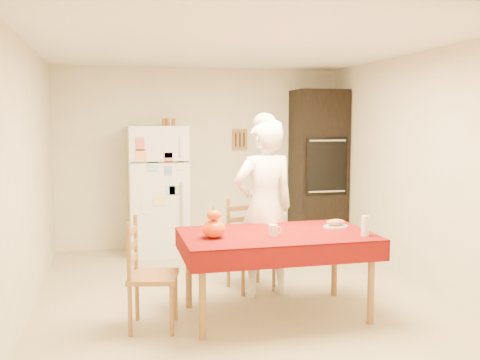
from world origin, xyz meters
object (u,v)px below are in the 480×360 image
object	(u,v)px
refrigerator	(158,190)
seated_woman	(264,208)
coffee_mug	(273,230)
wine_glass	(365,226)
chair_left	(146,270)
pumpkin_lower	(214,229)
dining_table	(276,241)
bread_plate	(336,227)
chair_far	(248,240)
oven_cabinet	(318,168)

from	to	relation	value
refrigerator	seated_woman	distance (m)	2.18
coffee_mug	wine_glass	bearing A→B (deg)	-12.54
refrigerator	chair_left	bearing A→B (deg)	-97.30
seated_woman	wine_glass	distance (m)	1.10
pumpkin_lower	chair_left	bearing A→B (deg)	177.35
dining_table	coffee_mug	size ratio (longest dim) A/B	17.00
refrigerator	chair_left	world-z (taller)	refrigerator
wine_glass	pumpkin_lower	bearing A→B (deg)	170.12
bread_plate	wine_glass	bearing A→B (deg)	-75.28
refrigerator	chair_far	world-z (taller)	refrigerator
refrigerator	seated_woman	size ratio (longest dim) A/B	0.95
chair_far	chair_left	world-z (taller)	same
chair_left	coffee_mug	size ratio (longest dim) A/B	9.50
refrigerator	chair_far	xyz separation A→B (m)	(0.79, -1.72, -0.34)
oven_cabinet	seated_woman	world-z (taller)	oven_cabinet
seated_woman	bread_plate	distance (m)	0.75
bread_plate	coffee_mug	bearing A→B (deg)	-162.32
refrigerator	oven_cabinet	xyz separation A→B (m)	(2.28, 0.05, 0.25)
chair_far	bread_plate	distance (m)	1.03
bread_plate	chair_far	bearing A→B (deg)	131.23
pumpkin_lower	wine_glass	bearing A→B (deg)	-9.88
chair_left	seated_woman	bearing A→B (deg)	-51.48
seated_woman	pumpkin_lower	xyz separation A→B (m)	(-0.64, -0.64, -0.05)
pumpkin_lower	bread_plate	distance (m)	1.21
chair_left	wine_glass	size ratio (longest dim) A/B	5.40
refrigerator	coffee_mug	distance (m)	2.80
oven_cabinet	wine_glass	bearing A→B (deg)	-104.01
chair_left	oven_cabinet	bearing A→B (deg)	-32.78
seated_woman	coffee_mug	world-z (taller)	seated_woman
refrigerator	wine_glass	bearing A→B (deg)	-61.55
seated_woman	refrigerator	bearing A→B (deg)	-74.83
chair_far	pumpkin_lower	size ratio (longest dim) A/B	4.63
seated_woman	bread_plate	bearing A→B (deg)	131.00
refrigerator	pumpkin_lower	distance (m)	2.65
chair_left	wine_glass	xyz separation A→B (m)	(1.89, -0.25, 0.34)
chair_left	refrigerator	bearing A→B (deg)	4.43
seated_woman	oven_cabinet	bearing A→B (deg)	-133.07
pumpkin_lower	seated_woman	bearing A→B (deg)	45.30
oven_cabinet	chair_left	bearing A→B (deg)	-134.51
coffee_mug	oven_cabinet	bearing A→B (deg)	61.05
oven_cabinet	pumpkin_lower	bearing A→B (deg)	-127.08
dining_table	chair_left	size ratio (longest dim) A/B	1.79
seated_woman	bread_plate	world-z (taller)	seated_woman
oven_cabinet	seated_woman	size ratio (longest dim) A/B	1.23
chair_left	seated_woman	xyz separation A→B (m)	(1.22, 0.62, 0.38)
seated_woman	pumpkin_lower	bearing A→B (deg)	36.54
oven_cabinet	coffee_mug	xyz separation A→B (m)	(-1.51, -2.74, -0.29)
refrigerator	dining_table	distance (m)	2.71
dining_table	oven_cabinet	bearing A→B (deg)	61.10
wine_glass	seated_woman	bearing A→B (deg)	127.46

